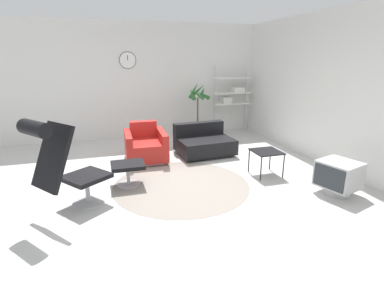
% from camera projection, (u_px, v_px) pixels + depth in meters
% --- Properties ---
extents(ground_plane, '(12.00, 12.00, 0.00)m').
position_uv_depth(ground_plane, '(174.00, 177.00, 5.11)').
color(ground_plane, silver).
extents(wall_back, '(12.00, 0.09, 2.80)m').
position_uv_depth(wall_back, '(145.00, 81.00, 7.43)').
color(wall_back, silver).
rests_on(wall_back, ground_plane).
extents(wall_right, '(0.06, 12.00, 2.80)m').
position_uv_depth(wall_right, '(326.00, 89.00, 5.53)').
color(wall_right, silver).
rests_on(wall_right, ground_plane).
extents(round_rug, '(2.17, 2.17, 0.01)m').
position_uv_depth(round_rug, '(181.00, 185.00, 4.80)').
color(round_rug, gray).
rests_on(round_rug, ground_plane).
extents(lounge_chair, '(1.06, 0.97, 1.28)m').
position_uv_depth(lounge_chair, '(62.00, 160.00, 3.77)').
color(lounge_chair, '#BCBCC1').
rests_on(lounge_chair, ground_plane).
extents(ottoman, '(0.51, 0.44, 0.37)m').
position_uv_depth(ottoman, '(128.00, 169.00, 4.73)').
color(ottoman, '#BCBCC1').
rests_on(ottoman, ground_plane).
extents(armchair_red, '(0.81, 0.91, 0.72)m').
position_uv_depth(armchair_red, '(146.00, 147.00, 5.90)').
color(armchair_red, silver).
rests_on(armchair_red, ground_plane).
extents(couch_low, '(1.17, 0.96, 0.62)m').
position_uv_depth(couch_low, '(204.00, 143.00, 6.31)').
color(couch_low, black).
rests_on(couch_low, ground_plane).
extents(side_table, '(0.47, 0.47, 0.43)m').
position_uv_depth(side_table, '(266.00, 153.00, 5.12)').
color(side_table, black).
rests_on(side_table, ground_plane).
extents(crt_television, '(0.63, 0.65, 0.51)m').
position_uv_depth(crt_television, '(338.00, 176.00, 4.42)').
color(crt_television, '#B7B7B7').
rests_on(crt_television, ground_plane).
extents(potted_plant, '(0.55, 0.59, 1.39)m').
position_uv_depth(potted_plant, '(198.00, 110.00, 7.50)').
color(potted_plant, '#333338').
rests_on(potted_plant, ground_plane).
extents(shelf_unit, '(0.96, 0.28, 1.76)m').
position_uv_depth(shelf_unit, '(232.00, 94.00, 7.85)').
color(shelf_unit, '#BCBCC1').
rests_on(shelf_unit, ground_plane).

